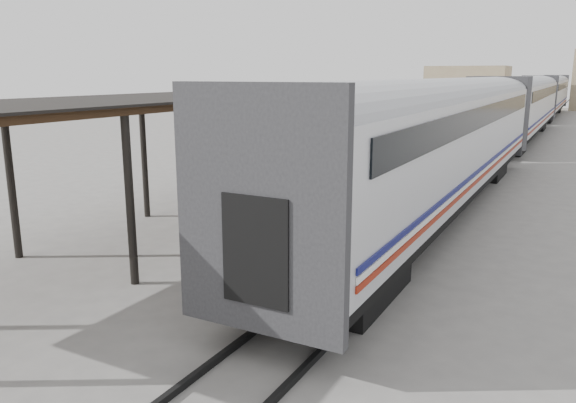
# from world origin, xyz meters

# --- Properties ---
(ground) EXTENTS (160.00, 160.00, 0.00)m
(ground) POSITION_xyz_m (0.00, 0.00, 0.00)
(ground) COLOR slate
(ground) RESTS_ON ground
(train) EXTENTS (3.45, 76.01, 4.01)m
(train) POSITION_xyz_m (3.19, 33.79, 2.69)
(train) COLOR silver
(train) RESTS_ON ground
(canopy) EXTENTS (4.90, 64.30, 4.15)m
(canopy) POSITION_xyz_m (-3.40, 24.00, 4.00)
(canopy) COLOR #422B19
(canopy) RESTS_ON ground
(rails) EXTENTS (1.54, 150.00, 0.12)m
(rails) POSITION_xyz_m (3.20, 34.00, 0.06)
(rails) COLOR black
(rails) RESTS_ON ground
(building_left) EXTENTS (12.00, 8.00, 6.00)m
(building_left) POSITION_xyz_m (-10.00, 82.00, 3.00)
(building_left) COLOR tan
(building_left) RESTS_ON ground
(baggage_cart) EXTENTS (1.82, 2.64, 0.86)m
(baggage_cart) POSITION_xyz_m (0.99, -0.21, 0.65)
(baggage_cart) COLOR olive
(baggage_cart) RESTS_ON ground
(suitcase_stack) EXTENTS (1.30, 1.38, 0.57)m
(suitcase_stack) POSITION_xyz_m (0.81, 0.05, 1.06)
(suitcase_stack) COLOR #363638
(suitcase_stack) RESTS_ON baggage_cart
(luggage_tug) EXTENTS (1.26, 1.76, 1.42)m
(luggage_tug) POSITION_xyz_m (-3.10, 17.16, 0.65)
(luggage_tug) COLOR maroon
(luggage_tug) RESTS_ON ground
(porter) EXTENTS (0.42, 0.62, 1.67)m
(porter) POSITION_xyz_m (1.20, -0.86, 1.70)
(porter) COLOR navy
(porter) RESTS_ON baggage_cart
(pedestrian) EXTENTS (1.03, 0.74, 1.62)m
(pedestrian) POSITION_xyz_m (-2.51, 14.71, 0.81)
(pedestrian) COLOR black
(pedestrian) RESTS_ON ground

